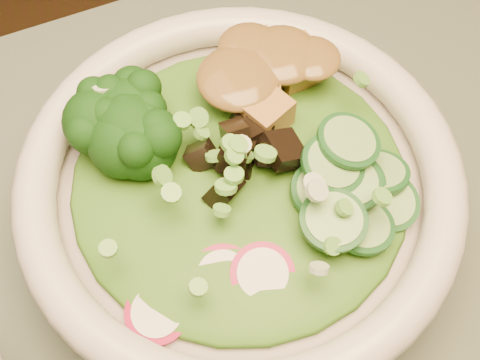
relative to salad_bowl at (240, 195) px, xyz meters
name	(u,v)px	position (x,y,z in m)	size (l,w,h in m)	color
salad_bowl	(240,195)	(0.00, 0.00, 0.00)	(0.29, 0.29, 0.08)	beige
lettuce_bed	(240,179)	(0.00, 0.00, 0.02)	(0.22, 0.22, 0.03)	#1E5712
broccoli_florets	(134,153)	(-0.06, 0.03, 0.04)	(0.09, 0.07, 0.05)	black
radish_slices	(225,280)	(-0.04, -0.06, 0.03)	(0.12, 0.04, 0.02)	maroon
cucumber_slices	(352,187)	(0.06, -0.04, 0.03)	(0.07, 0.07, 0.04)	#87BA67
mushroom_heap	(243,149)	(0.01, 0.01, 0.04)	(0.07, 0.07, 0.04)	black
tofu_cubes	(259,84)	(0.04, 0.06, 0.03)	(0.10, 0.06, 0.04)	olive
peanut_sauce	(260,71)	(0.04, 0.06, 0.05)	(0.07, 0.06, 0.02)	brown
scallion_garnish	(240,158)	(0.00, 0.00, 0.05)	(0.20, 0.20, 0.03)	#60AB3C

